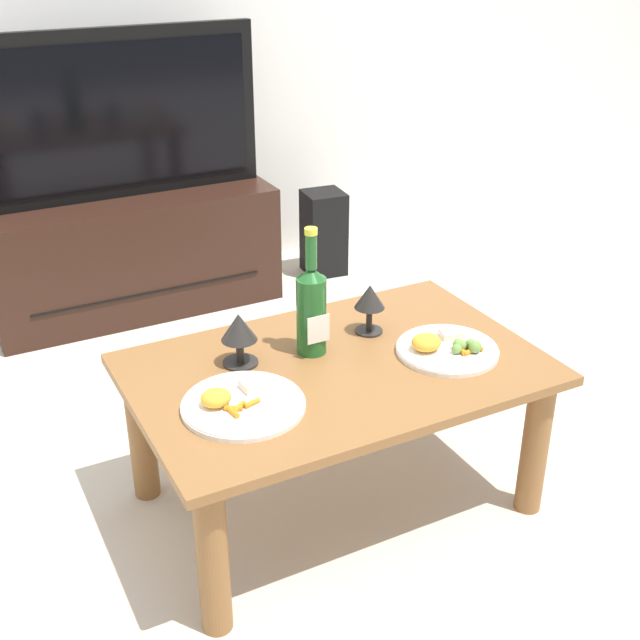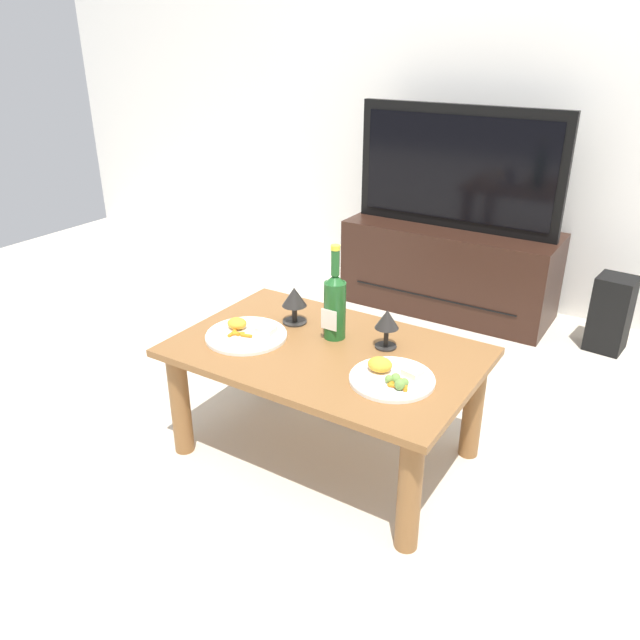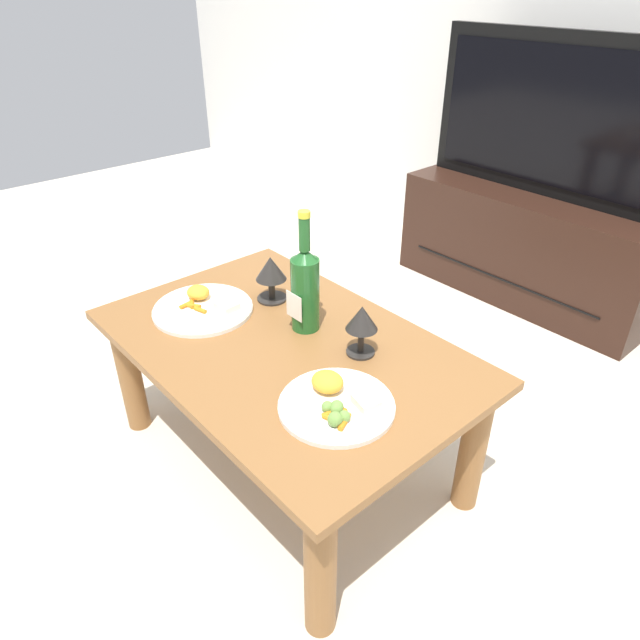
{
  "view_description": "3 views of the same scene",
  "coord_description": "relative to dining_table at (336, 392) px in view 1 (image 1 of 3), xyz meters",
  "views": [
    {
      "loc": [
        -0.86,
        -1.56,
        1.43
      ],
      "look_at": [
        -0.0,
        0.08,
        0.51
      ],
      "focal_mm": 45.89,
      "sensor_mm": 36.0,
      "label": 1
    },
    {
      "loc": [
        0.98,
        -1.59,
        1.39
      ],
      "look_at": [
        -0.04,
        0.03,
        0.51
      ],
      "focal_mm": 34.95,
      "sensor_mm": 36.0,
      "label": 2
    },
    {
      "loc": [
        1.0,
        -0.76,
        1.26
      ],
      "look_at": [
        0.05,
        0.08,
        0.48
      ],
      "focal_mm": 32.1,
      "sensor_mm": 36.0,
      "label": 3
    }
  ],
  "objects": [
    {
      "name": "dinner_plate_right",
      "position": [
        0.28,
        -0.07,
        0.09
      ],
      "size": [
        0.26,
        0.26,
        0.06
      ],
      "color": "white",
      "rests_on": "dining_table"
    },
    {
      "name": "wine_bottle",
      "position": [
        -0.02,
        0.09,
        0.21
      ],
      "size": [
        0.08,
        0.08,
        0.34
      ],
      "color": "#1E5923",
      "rests_on": "dining_table"
    },
    {
      "name": "tv_stand",
      "position": [
        -0.12,
        1.46,
        -0.11
      ],
      "size": [
        1.11,
        0.43,
        0.46
      ],
      "color": "black",
      "rests_on": "ground_plane"
    },
    {
      "name": "floor_speaker",
      "position": [
        0.71,
        1.42,
        -0.16
      ],
      "size": [
        0.18,
        0.18,
        0.37
      ],
      "primitive_type": "cube",
      "rotation": [
        0.0,
        0.0,
        -0.1
      ],
      "color": "black",
      "rests_on": "ground_plane"
    },
    {
      "name": "tv_screen",
      "position": [
        -0.12,
        1.46,
        0.43
      ],
      "size": [
        1.07,
        0.05,
        0.61
      ],
      "color": "black",
      "rests_on": "tv_stand"
    },
    {
      "name": "dinner_plate_left",
      "position": [
        -0.29,
        -0.07,
        0.09
      ],
      "size": [
        0.29,
        0.29,
        0.05
      ],
      "color": "white",
      "rests_on": "dining_table"
    },
    {
      "name": "goblet_right",
      "position": [
        0.16,
        0.12,
        0.18
      ],
      "size": [
        0.08,
        0.08,
        0.14
      ],
      "color": "black",
      "rests_on": "dining_table"
    },
    {
      "name": "ground_plane",
      "position": [
        0.0,
        0.0,
        -0.34
      ],
      "size": [
        6.4,
        6.4,
        0.0
      ],
      "primitive_type": "plane",
      "color": "beige"
    },
    {
      "name": "goblet_left",
      "position": [
        -0.21,
        0.12,
        0.17
      ],
      "size": [
        0.09,
        0.09,
        0.14
      ],
      "color": "black",
      "rests_on": "dining_table"
    },
    {
      "name": "dining_table",
      "position": [
        0.0,
        0.0,
        0.0
      ],
      "size": [
        1.02,
        0.66,
        0.42
      ],
      "color": "brown",
      "rests_on": "ground_plane"
    }
  ]
}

